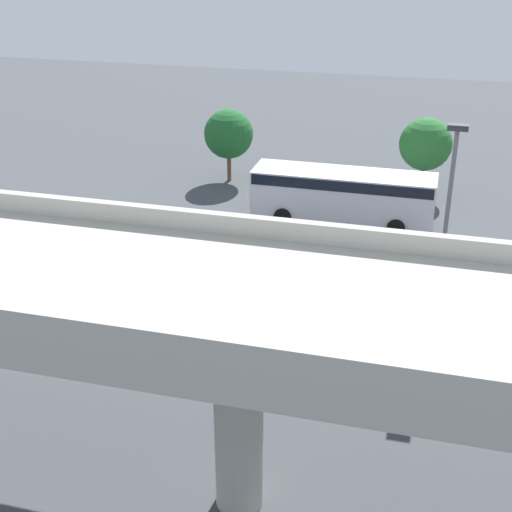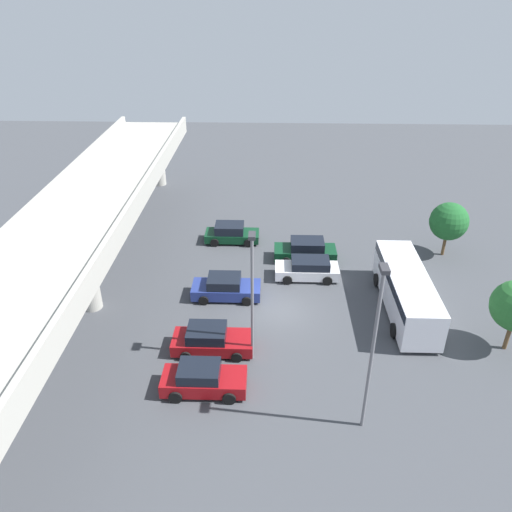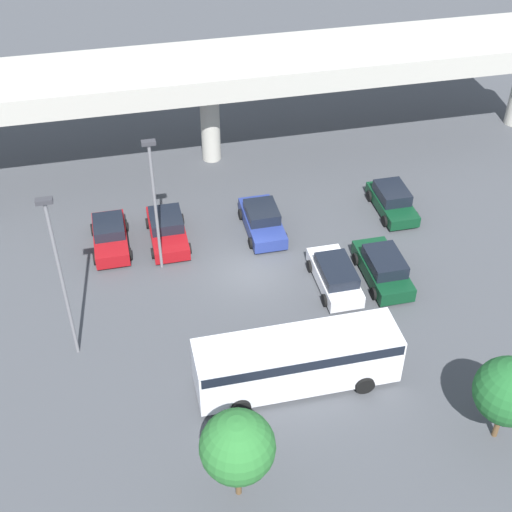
# 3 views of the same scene
# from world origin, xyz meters

# --- Properties ---
(ground_plane) EXTENTS (95.06, 95.06, 0.00)m
(ground_plane) POSITION_xyz_m (0.00, 0.00, 0.00)
(ground_plane) COLOR #424449
(highway_overpass) EXTENTS (45.61, 6.27, 7.00)m
(highway_overpass) POSITION_xyz_m (0.00, 12.17, 5.74)
(highway_overpass) COLOR #ADAAA0
(highway_overpass) RESTS_ON ground_plane
(parked_car_0) EXTENTS (2.10, 4.39, 1.56)m
(parked_car_0) POSITION_xyz_m (-7.23, 4.01, 0.73)
(parked_car_0) COLOR maroon
(parked_car_0) RESTS_ON ground_plane
(parked_car_1) EXTENTS (2.22, 4.63, 1.52)m
(parked_car_1) POSITION_xyz_m (-4.01, 3.93, 0.70)
(parked_car_1) COLOR maroon
(parked_car_1) RESTS_ON ground_plane
(parked_car_2) EXTENTS (2.18, 4.57, 1.55)m
(parked_car_2) POSITION_xyz_m (1.49, 3.56, 0.72)
(parked_car_2) COLOR navy
(parked_car_2) RESTS_ON ground_plane
(parked_car_3) EXTENTS (2.09, 4.51, 1.50)m
(parked_car_3) POSITION_xyz_m (4.11, -2.08, 0.73)
(parked_car_3) COLOR silver
(parked_car_3) RESTS_ON ground_plane
(parked_car_4) EXTENTS (2.17, 4.67, 1.64)m
(parked_car_4) POSITION_xyz_m (6.79, -2.08, 0.77)
(parked_car_4) COLOR #0C381E
(parked_car_4) RESTS_ON ground_plane
(parked_car_5) EXTENTS (2.10, 4.33, 1.53)m
(parked_car_5) POSITION_xyz_m (9.58, 3.79, 0.72)
(parked_car_5) COLOR #0C381E
(parked_car_5) RESTS_ON ground_plane
(shuttle_bus) EXTENTS (9.19, 2.74, 2.66)m
(shuttle_bus) POSITION_xyz_m (0.37, -8.08, 1.59)
(shuttle_bus) COLOR silver
(shuttle_bus) RESTS_ON ground_plane
(lamp_post_near_aisle) EXTENTS (0.70, 0.35, 8.88)m
(lamp_post_near_aisle) POSITION_xyz_m (-9.35, -3.92, 5.14)
(lamp_post_near_aisle) COLOR slate
(lamp_post_near_aisle) RESTS_ON ground_plane
(lamp_post_mid_lot) EXTENTS (0.70, 0.35, 7.88)m
(lamp_post_mid_lot) POSITION_xyz_m (-4.66, 1.54, 4.63)
(lamp_post_mid_lot) COLOR slate
(lamp_post_mid_lot) RESTS_ON ground_plane
(tree_front_centre) EXTENTS (2.88, 2.88, 4.29)m
(tree_front_centre) POSITION_xyz_m (7.87, -12.80, 2.84)
(tree_front_centre) COLOR brown
(tree_front_centre) RESTS_ON ground_plane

